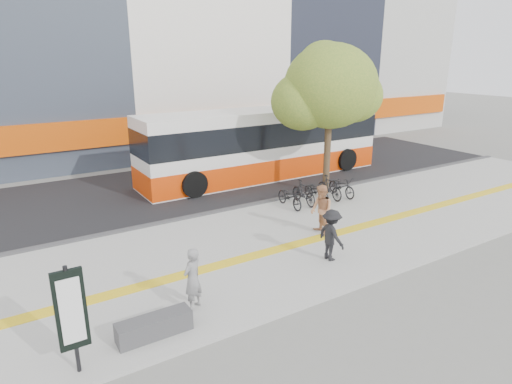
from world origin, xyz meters
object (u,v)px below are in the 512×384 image
bench (154,326)px  pedestrian_tan (321,210)px  street_tree (328,88)px  pedestrian_dark (331,235)px  bus (264,145)px  seated_woman (192,279)px  signboard (71,312)px

bench → pedestrian_tan: bearing=20.3°
street_tree → pedestrian_dark: size_ratio=4.12×
bench → bus: bus is taller
seated_woman → pedestrian_dark: (4.48, 0.27, 0.00)m
street_tree → bus: 4.75m
bench → street_tree: 12.23m
seated_woman → street_tree: bearing=-175.9°
signboard → bus: bearing=43.2°
seated_woman → pedestrian_dark: 4.49m
pedestrian_dark → street_tree: bearing=-37.3°
street_tree → bus: bearing=101.1°
street_tree → bus: (-0.72, 3.68, -2.91)m
bus → pedestrian_tan: bearing=-108.6°
street_tree → bus: street_tree is taller
seated_woman → pedestrian_tan: bearing=170.8°
signboard → seated_woman: size_ratio=1.44×
street_tree → pedestrian_dark: (-4.15, -5.20, -3.67)m
bus → seated_woman: (-7.91, -9.15, -0.76)m
seated_woman → bench: bearing=-2.7°
bus → seated_woman: bearing=-130.8°
signboard → bus: bus is taller
bench → pedestrian_tan: pedestrian_tan is taller
bus → signboard: bearing=-136.8°
bus → pedestrian_tan: size_ratio=7.29×
street_tree → pedestrian_dark: street_tree is taller
seated_woman → pedestrian_tan: pedestrian_tan is taller
bench → street_tree: size_ratio=0.25×
bench → signboard: signboard is taller
signboard → street_tree: 13.40m
bench → street_tree: (9.78, 6.02, 4.21)m
signboard → pedestrian_dark: (7.23, 1.13, -0.52)m
bench → seated_woman: size_ratio=1.05×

